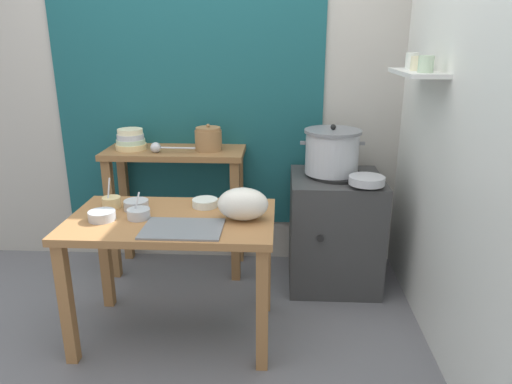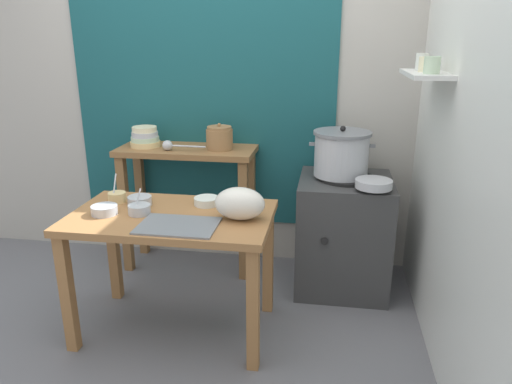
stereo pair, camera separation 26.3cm
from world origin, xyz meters
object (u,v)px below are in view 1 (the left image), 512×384
object	(u,v)px
bowl_stack_enamel	(131,140)
prep_bowl_3	(111,202)
ladle	(158,148)
serving_tray	(183,229)
plastic_bag	(243,204)
prep_table	(173,236)
stove_block	(334,230)
steamer_pot	(332,151)
clay_pot	(208,139)
wide_pan	(367,180)
prep_bowl_2	(139,213)
prep_bowl_1	(205,202)
back_shelf_table	(176,180)
prep_bowl_4	(136,205)
prep_bowl_0	(102,215)

from	to	relation	value
bowl_stack_enamel	prep_bowl_3	bearing A→B (deg)	-83.26
prep_bowl_3	ladle	bearing A→B (deg)	77.50
serving_tray	plastic_bag	distance (m)	0.34
prep_table	serving_tray	bearing A→B (deg)	-60.80
stove_block	steamer_pot	xyz separation A→B (m)	(-0.04, 0.02, 0.54)
steamer_pot	prep_bowl_3	world-z (taller)	steamer_pot
clay_pot	ladle	world-z (taller)	clay_pot
stove_block	wide_pan	size ratio (longest dim) A/B	3.54
clay_pot	plastic_bag	bearing A→B (deg)	-70.22
steamer_pot	prep_bowl_2	size ratio (longest dim) A/B	3.05
steamer_pot	clay_pot	distance (m)	0.84
prep_table	prep_bowl_1	size ratio (longest dim) A/B	7.64
back_shelf_table	plastic_bag	bearing A→B (deg)	-57.14
stove_block	steamer_pot	size ratio (longest dim) A/B	1.87
prep_bowl_2	prep_bowl_3	bearing A→B (deg)	140.85
back_shelf_table	serving_tray	bearing A→B (deg)	-75.88
prep_table	prep_bowl_4	bearing A→B (deg)	154.34
clay_pot	bowl_stack_enamel	bearing A→B (deg)	-179.74
prep_table	plastic_bag	size ratio (longest dim) A/B	4.12
back_shelf_table	bowl_stack_enamel	bearing A→B (deg)	-179.52
prep_bowl_0	bowl_stack_enamel	bearing A→B (deg)	96.34
plastic_bag	prep_table	bearing A→B (deg)	176.89
wide_pan	prep_bowl_1	size ratio (longest dim) A/B	1.53
plastic_bag	prep_bowl_4	world-z (taller)	plastic_bag
bowl_stack_enamel	prep_bowl_2	bearing A→B (deg)	-71.32
prep_bowl_2	prep_bowl_4	bearing A→B (deg)	111.54
back_shelf_table	steamer_pot	distance (m)	1.10
ladle	prep_bowl_2	distance (m)	0.77
steamer_pot	prep_bowl_2	world-z (taller)	steamer_pot
prep_table	plastic_bag	bearing A→B (deg)	-3.11
prep_bowl_0	prep_bowl_3	size ratio (longest dim) A/B	0.87
steamer_pot	serving_tray	xyz separation A→B (m)	(-0.82, -0.87, -0.20)
wide_pan	prep_bowl_2	world-z (taller)	prep_bowl_2
prep_bowl_1	stove_block	bearing A→B (deg)	32.43
serving_tray	steamer_pot	bearing A→B (deg)	46.81
back_shelf_table	ladle	size ratio (longest dim) A/B	3.15
stove_block	prep_bowl_3	distance (m)	1.48
ladle	prep_bowl_2	bearing A→B (deg)	-84.25
prep_bowl_0	prep_bowl_2	distance (m)	0.19
prep_bowl_1	prep_bowl_2	bearing A→B (deg)	-147.77
prep_bowl_1	prep_bowl_0	bearing A→B (deg)	-155.07
wide_pan	prep_bowl_2	distance (m)	1.37
clay_pot	prep_bowl_0	world-z (taller)	clay_pot
prep_table	steamer_pot	xyz separation A→B (m)	(0.91, 0.70, 0.32)
clay_pot	prep_bowl_4	size ratio (longest dim) A/B	1.34
wide_pan	ladle	bearing A→B (deg)	169.31
prep_bowl_4	wide_pan	bearing A→B (deg)	15.07
ladle	prep_bowl_2	xyz separation A→B (m)	(0.08, -0.75, -0.19)
prep_table	prep_bowl_3	bearing A→B (deg)	159.67
prep_bowl_3	prep_bowl_4	distance (m)	0.15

